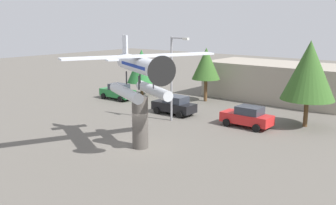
{
  "coord_description": "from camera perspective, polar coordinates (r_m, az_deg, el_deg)",
  "views": [
    {
      "loc": [
        17.67,
        -18.48,
        8.6
      ],
      "look_at": [
        0.0,
        3.0,
        2.69
      ],
      "focal_mm": 41.29,
      "sensor_mm": 36.0,
      "label": 1
    }
  ],
  "objects": [
    {
      "name": "car_near_green",
      "position": [
        43.32,
        -7.42,
        1.62
      ],
      "size": [
        4.2,
        2.02,
        1.76
      ],
      "rotation": [
        0.0,
        0.0,
        3.14
      ],
      "color": "#237A38",
      "rests_on": "ground"
    },
    {
      "name": "streetlight_primary",
      "position": [
        33.07,
        0.8,
        4.47
      ],
      "size": [
        1.84,
        0.28,
        7.3
      ],
      "color": "gray",
      "rests_on": "ground"
    },
    {
      "name": "storefront_building",
      "position": [
        44.58,
        15.94,
        3.02
      ],
      "size": [
        15.48,
        7.36,
        4.02
      ],
      "primitive_type": "cube",
      "color": "#9E9384",
      "rests_on": "ground"
    },
    {
      "name": "tree_west",
      "position": [
        45.24,
        -3.92,
        5.37
      ],
      "size": [
        3.42,
        3.42,
        5.32
      ],
      "color": "brown",
      "rests_on": "ground"
    },
    {
      "name": "car_far_red",
      "position": [
        32.39,
        11.62,
        -2.05
      ],
      "size": [
        4.2,
        2.02,
        1.76
      ],
      "rotation": [
        0.0,
        0.0,
        3.14
      ],
      "color": "red",
      "rests_on": "ground"
    },
    {
      "name": "floatplane_monument",
      "position": [
        25.66,
        -4.15,
        4.49
      ],
      "size": [
        7.15,
        9.87,
        4.0
      ],
      "rotation": [
        0.0,
        0.0,
        -0.44
      ],
      "color": "silver",
      "rests_on": "display_pedestal"
    },
    {
      "name": "tree_east",
      "position": [
        41.72,
        5.65,
        5.71
      ],
      "size": [
        3.04,
        3.04,
        5.8
      ],
      "color": "brown",
      "rests_on": "ground"
    },
    {
      "name": "car_mid_black",
      "position": [
        36.06,
        0.95,
        -0.38
      ],
      "size": [
        4.2,
        2.02,
        1.76
      ],
      "rotation": [
        0.0,
        0.0,
        3.14
      ],
      "color": "black",
      "rests_on": "ground"
    },
    {
      "name": "ground_plane",
      "position": [
        26.97,
        -4.08,
        -6.64
      ],
      "size": [
        140.0,
        140.0,
        0.0
      ],
      "primitive_type": "plane",
      "color": "#605B54"
    },
    {
      "name": "tree_center_back",
      "position": [
        33.18,
        20.1,
        4.47
      ],
      "size": [
        4.33,
        4.33,
        7.09
      ],
      "color": "brown",
      "rests_on": "ground"
    },
    {
      "name": "display_pedestal",
      "position": [
        26.46,
        -4.14,
        -2.95
      ],
      "size": [
        1.1,
        1.1,
        3.59
      ],
      "primitive_type": "cylinder",
      "color": "#4C4742",
      "rests_on": "ground"
    }
  ]
}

